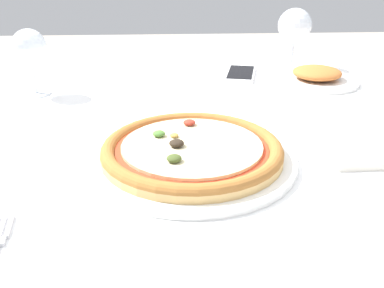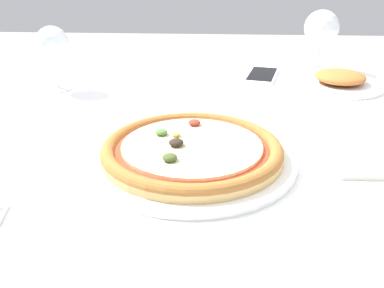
# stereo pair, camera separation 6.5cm
# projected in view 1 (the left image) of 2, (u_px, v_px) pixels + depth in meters

# --- Properties ---
(dining_table) EXTENTS (1.20, 1.15, 0.73)m
(dining_table) POSITION_uv_depth(u_px,v_px,m) (222.00, 168.00, 0.81)
(dining_table) COLOR #997047
(dining_table) RESTS_ON ground_plane
(pizza_plate) EXTENTS (0.32, 0.32, 0.04)m
(pizza_plate) POSITION_uv_depth(u_px,v_px,m) (192.00, 152.00, 0.65)
(pizza_plate) COLOR white
(pizza_plate) RESTS_ON dining_table
(wine_glass_far_left) EXTENTS (0.09, 0.09, 0.16)m
(wine_glass_far_left) POSITION_uv_depth(u_px,v_px,m) (295.00, 26.00, 1.14)
(wine_glass_far_left) COLOR silver
(wine_glass_far_left) RESTS_ON dining_table
(wine_glass_far_right) EXTENTS (0.07, 0.07, 0.15)m
(wine_glass_far_right) POSITION_uv_depth(u_px,v_px,m) (29.00, 48.00, 0.92)
(wine_glass_far_right) COLOR silver
(wine_glass_far_right) RESTS_ON dining_table
(cell_phone) EXTENTS (0.10, 0.16, 0.01)m
(cell_phone) POSITION_uv_depth(u_px,v_px,m) (241.00, 74.00, 1.10)
(cell_phone) COLOR white
(cell_phone) RESTS_ON dining_table
(side_plate) EXTENTS (0.20, 0.20, 0.04)m
(side_plate) POSITION_uv_depth(u_px,v_px,m) (317.00, 77.00, 1.04)
(side_plate) COLOR white
(side_plate) RESTS_ON dining_table
(napkin_folded) EXTENTS (0.15, 0.11, 0.01)m
(napkin_folded) POSITION_uv_depth(u_px,v_px,m) (371.00, 151.00, 0.68)
(napkin_folded) COLOR silver
(napkin_folded) RESTS_ON dining_table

